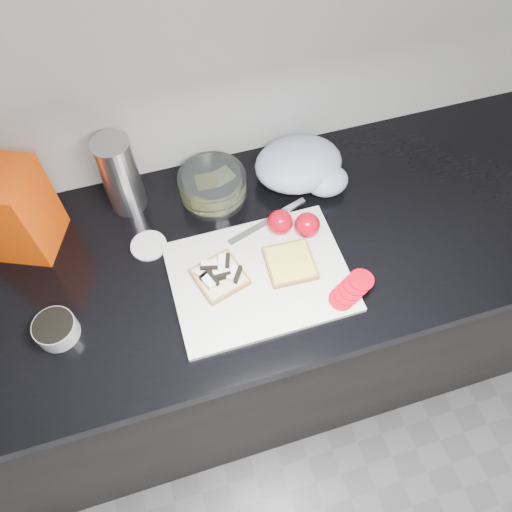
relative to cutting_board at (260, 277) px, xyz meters
The scene contains 14 objects.
base_cabinet 0.49m from the cutting_board, 135.72° to the left, with size 3.50×0.60×0.86m, color black.
countertop 0.13m from the cutting_board, 135.72° to the left, with size 3.50×0.64×0.04m, color black.
cutting_board is the anchor object (origin of this frame).
bread_left 0.09m from the cutting_board, 166.68° to the left, with size 0.14×0.14×0.03m.
bread_right 0.08m from the cutting_board, ahead, with size 0.12×0.12×0.02m.
tomato_slices 0.21m from the cutting_board, 28.87° to the right, with size 0.13×0.09×0.02m.
knife 0.17m from the cutting_board, 58.74° to the left, with size 0.22×0.08×0.01m.
seed_tub 0.45m from the cutting_board, behind, with size 0.09×0.09×0.05m.
tub_lid 0.28m from the cutting_board, 144.78° to the left, with size 0.09×0.09×0.01m, color silver.
glass_bowl 0.27m from the cutting_board, 98.63° to the left, with size 0.17×0.17×0.07m.
bread_bag 0.57m from the cutting_board, 152.19° to the left, with size 0.15×0.14×0.23m, color #F93404.
steel_canister 0.41m from the cutting_board, 129.51° to the left, with size 0.09×0.09×0.21m, color #B7B7BC.
grocery_bag 0.32m from the cutting_board, 52.98° to the left, with size 0.23×0.20×0.10m.
whole_tomatoes 0.16m from the cutting_board, 41.37° to the left, with size 0.12×0.09×0.06m.
Camera 1 is at (-0.08, 0.57, 1.90)m, focal length 35.00 mm.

